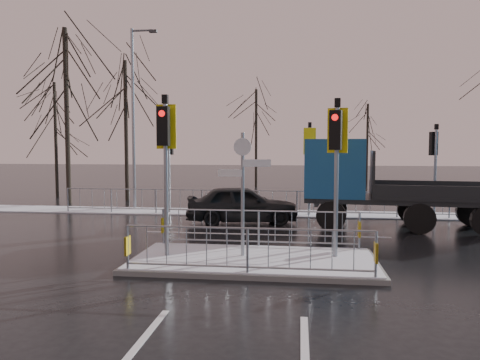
# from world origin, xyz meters

# --- Properties ---
(ground) EXTENTS (120.00, 120.00, 0.00)m
(ground) POSITION_xyz_m (0.00, 0.00, 0.00)
(ground) COLOR black
(ground) RESTS_ON ground
(snow_verge) EXTENTS (30.00, 2.00, 0.04)m
(snow_verge) POSITION_xyz_m (0.00, 8.60, 0.02)
(snow_verge) COLOR silver
(snow_verge) RESTS_ON ground
(lane_markings) EXTENTS (8.00, 11.38, 0.01)m
(lane_markings) POSITION_xyz_m (0.00, -0.33, 0.00)
(lane_markings) COLOR silver
(lane_markings) RESTS_ON ground
(traffic_island) EXTENTS (6.00, 3.04, 4.15)m
(traffic_island) POSITION_xyz_m (-0.01, 0.01, 0.39)
(traffic_island) COLOR #60605B
(traffic_island) RESTS_ON ground
(far_kerb_fixtures) EXTENTS (18.00, 0.65, 3.83)m
(far_kerb_fixtures) POSITION_xyz_m (0.29, 8.09, 1.02)
(far_kerb_fixtures) COLOR gray
(far_kerb_fixtures) RESTS_ON ground
(car_far_lane) EXTENTS (4.41, 2.41, 1.42)m
(car_far_lane) POSITION_xyz_m (-1.03, 6.02, 0.71)
(car_far_lane) COLOR black
(car_far_lane) RESTS_ON ground
(flatbed_truck) EXTENTS (6.97, 3.16, 3.13)m
(flatbed_truck) POSITION_xyz_m (3.36, 5.86, 1.66)
(flatbed_truck) COLOR black
(flatbed_truck) RESTS_ON ground
(tree_near_a) EXTENTS (4.75, 4.75, 8.97)m
(tree_near_a) POSITION_xyz_m (-10.50, 11.00, 6.11)
(tree_near_a) COLOR black
(tree_near_a) RESTS_ON ground
(tree_near_b) EXTENTS (4.00, 4.00, 7.55)m
(tree_near_b) POSITION_xyz_m (-8.00, 12.50, 5.15)
(tree_near_b) COLOR black
(tree_near_b) RESTS_ON ground
(tree_near_c) EXTENTS (3.50, 3.50, 6.61)m
(tree_near_c) POSITION_xyz_m (-12.50, 13.50, 4.50)
(tree_near_c) COLOR black
(tree_near_c) RESTS_ON ground
(tree_far_a) EXTENTS (3.75, 3.75, 7.08)m
(tree_far_a) POSITION_xyz_m (-2.00, 22.00, 4.82)
(tree_far_a) COLOR black
(tree_far_a) RESTS_ON ground
(tree_far_b) EXTENTS (3.25, 3.25, 6.14)m
(tree_far_b) POSITION_xyz_m (6.00, 24.00, 4.18)
(tree_far_b) COLOR black
(tree_far_b) RESTS_ON ground
(street_lamp_left) EXTENTS (1.25, 0.18, 8.20)m
(street_lamp_left) POSITION_xyz_m (-6.43, 9.50, 4.49)
(street_lamp_left) COLOR gray
(street_lamp_left) RESTS_ON ground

